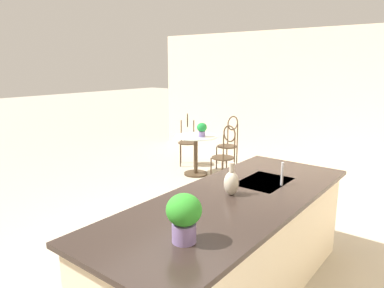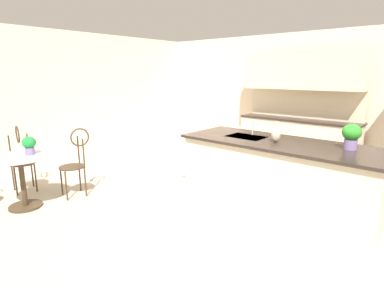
{
  "view_description": "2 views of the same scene",
  "coord_description": "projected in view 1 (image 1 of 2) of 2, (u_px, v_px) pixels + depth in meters",
  "views": [
    {
      "loc": [
        2.76,
        2.32,
        2.03
      ],
      "look_at": [
        -0.69,
        -0.37,
        1.04
      ],
      "focal_mm": 33.43,
      "sensor_mm": 36.0,
      "label": 1
    },
    {
      "loc": [
        2.13,
        -3.16,
        1.85
      ],
      "look_at": [
        -0.42,
        -0.2,
        0.96
      ],
      "focal_mm": 29.29,
      "sensor_mm": 36.0,
      "label": 2
    }
  ],
  "objects": [
    {
      "name": "chair_by_island",
      "position": [
        225.0,
        152.0,
        6.03
      ],
      "size": [
        0.46,
        0.52,
        1.04
      ],
      "color": "#3D2D1E",
      "rests_on": "ground"
    },
    {
      "name": "vase_on_counter",
      "position": [
        231.0,
        183.0,
        3.07
      ],
      "size": [
        0.13,
        0.13,
        0.29
      ],
      "color": "#BCB29E",
      "rests_on": "kitchen_island"
    },
    {
      "name": "wall_left_window",
      "position": [
        320.0,
        99.0,
        6.94
      ],
      "size": [
        0.12,
        7.8,
        2.7
      ],
      "primitive_type": "cube",
      "color": "beige",
      "rests_on": "ground"
    },
    {
      "name": "kitchen_island",
      "position": [
        233.0,
        247.0,
        3.12
      ],
      "size": [
        2.8,
        1.06,
        0.92
      ],
      "color": "beige",
      "rests_on": "ground"
    },
    {
      "name": "bistro_table",
      "position": [
        196.0,
        151.0,
        6.6
      ],
      "size": [
        0.8,
        0.8,
        0.74
      ],
      "color": "#3D2D1E",
      "rests_on": "ground"
    },
    {
      "name": "potted_plant_on_table",
      "position": [
        202.0,
        129.0,
        6.42
      ],
      "size": [
        0.18,
        0.18,
        0.26
      ],
      "color": "#7A669E",
      "rests_on": "bistro_table"
    },
    {
      "name": "ground_plane",
      "position": [
        180.0,
        251.0,
        3.96
      ],
      "size": [
        40.0,
        40.0,
        0.0
      ],
      "primitive_type": "plane",
      "color": "#B2A893"
    },
    {
      "name": "potted_plant_counter_far",
      "position": [
        184.0,
        215.0,
        2.23
      ],
      "size": [
        0.23,
        0.23,
        0.32
      ],
      "color": "#7A669E",
      "rests_on": "kitchen_island"
    },
    {
      "name": "sink_faucet",
      "position": [
        282.0,
        174.0,
        3.31
      ],
      "size": [
        0.02,
        0.02,
        0.22
      ],
      "primitive_type": "cylinder",
      "color": "#B2B5BA",
      "rests_on": "kitchen_island"
    },
    {
      "name": "chair_toward_desk",
      "position": [
        187.0,
        137.0,
        7.28
      ],
      "size": [
        0.53,
        0.53,
        1.04
      ],
      "color": "#3D2D1E",
      "rests_on": "ground"
    },
    {
      "name": "chair_near_window",
      "position": [
        229.0,
        140.0,
        6.95
      ],
      "size": [
        0.51,
        0.45,
        1.04
      ],
      "color": "#3D2D1E",
      "rests_on": "ground"
    }
  ]
}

